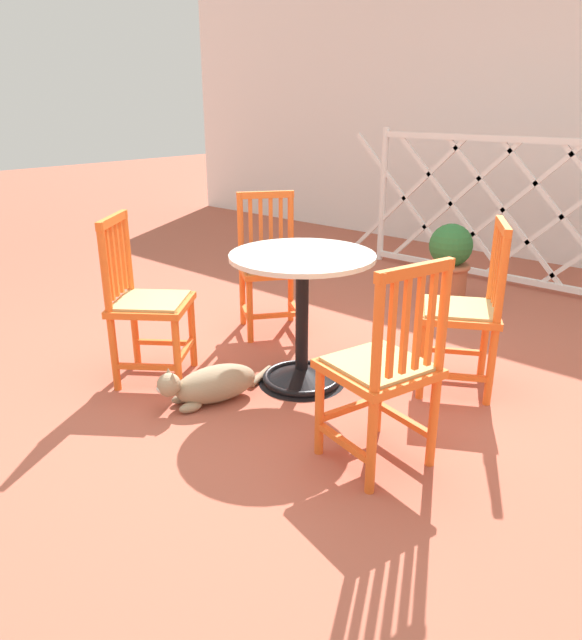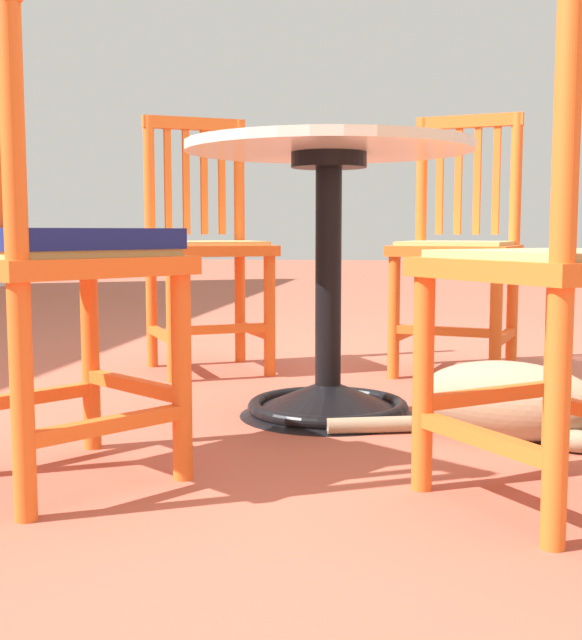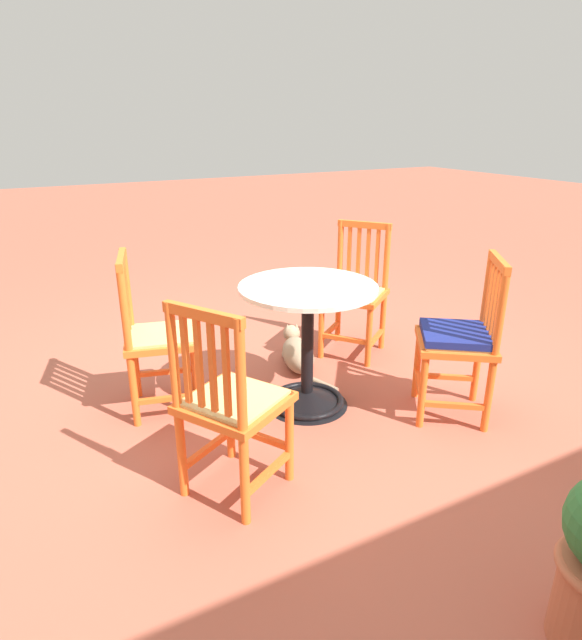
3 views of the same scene
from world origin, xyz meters
TOP-DOWN VIEW (x-y plane):
  - ground_plane at (0.00, 0.00)m, footprint 24.00×24.00m
  - cafe_table at (-0.14, 0.19)m, footprint 0.76×0.76m
  - orange_chair_tucked_in at (-0.82, 0.66)m, footprint 0.56×0.56m
  - orange_chair_facing_out at (-0.81, -0.32)m, footprint 0.56×0.56m
  - orange_chair_near_fence at (0.61, -0.18)m, footprint 0.49×0.49m
  - orange_chair_at_corner at (0.54, 0.70)m, footprint 0.55×0.55m
  - tabby_cat at (-0.34, -0.30)m, footprint 0.33×0.74m

SIDE VIEW (x-z plane):
  - ground_plane at x=0.00m, z-range 0.00..0.00m
  - tabby_cat at x=-0.34m, z-range -0.02..0.21m
  - cafe_table at x=-0.14m, z-range -0.08..0.65m
  - orange_chair_facing_out at x=-0.81m, z-range -0.02..0.89m
  - orange_chair_near_fence at x=0.61m, z-range -0.02..0.89m
  - orange_chair_at_corner at x=0.54m, z-range -0.02..0.89m
  - orange_chair_tucked_in at x=-0.82m, z-range -0.01..0.90m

